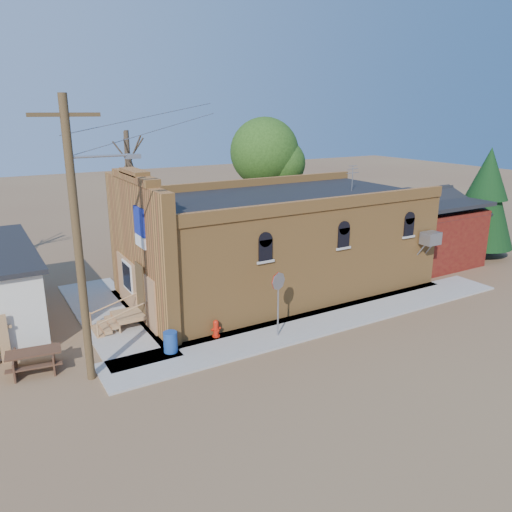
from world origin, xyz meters
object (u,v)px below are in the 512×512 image
utility_pole (79,238)px  trash_barrel (170,342)px  picnic_table (34,358)px  fire_hydrant (216,328)px  brick_bar (274,243)px  stop_sign (278,287)px

utility_pole → trash_barrel: size_ratio=11.65×
utility_pole → picnic_table: 4.81m
fire_hydrant → brick_bar: bearing=33.5°
utility_pole → picnic_table: bearing=137.0°
brick_bar → stop_sign: brick_bar is taller
stop_sign → trash_barrel: stop_sign is taller
utility_pole → stop_sign: size_ratio=3.47×
brick_bar → fire_hydrant: brick_bar is taller
brick_bar → stop_sign: (-2.85, -4.82, -0.27)m
brick_bar → utility_pole: (-9.79, -4.29, 2.43)m
fire_hydrant → utility_pole: bearing=-176.2°
stop_sign → brick_bar: bearing=64.9°
brick_bar → fire_hydrant: (-4.97, -3.70, -1.92)m
fire_hydrant → trash_barrel: 2.00m
brick_bar → fire_hydrant: size_ratio=23.63×
brick_bar → fire_hydrant: bearing=-143.3°
stop_sign → utility_pole: bearing=-178.7°
fire_hydrant → picnic_table: size_ratio=0.36×
fire_hydrant → picnic_table: bearing=168.9°
utility_pole → fire_hydrant: 6.52m
utility_pole → picnic_table: (-1.58, 1.48, -4.30)m
brick_bar → picnic_table: (-11.37, -2.82, -1.86)m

